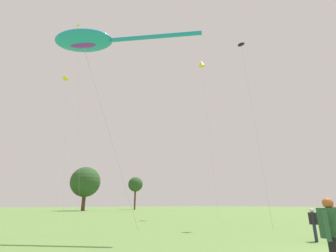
% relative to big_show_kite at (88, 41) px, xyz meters
% --- Properties ---
extents(big_show_kite, '(7.99, 7.57, 12.30)m').
position_rel_big_show_kite_xyz_m(big_show_kite, '(0.00, 0.00, 0.00)').
color(big_show_kite, '#1E8CBF').
rests_on(big_show_kite, ground).
extents(person_grey_haired_man, '(0.61, 0.45, 1.70)m').
position_rel_big_show_kite_xyz_m(person_grey_haired_man, '(2.32, -11.95, -10.91)').
color(person_grey_haired_man, black).
rests_on(person_grey_haired_man, ground).
extents(person_photographer, '(0.47, 0.40, 1.38)m').
position_rel_big_show_kite_xyz_m(person_photographer, '(8.29, -8.71, -11.10)').
color(person_photographer, '#282D42').
rests_on(person_photographer, ground).
extents(small_kite_triangle_green, '(1.90, 1.94, 16.45)m').
position_rel_big_show_kite_xyz_m(small_kite_triangle_green, '(1.92, 15.06, 4.20)').
color(small_kite_triangle_green, yellow).
rests_on(small_kite_triangle_green, ground).
extents(small_kite_box_yellow, '(3.16, 0.77, 24.90)m').
position_rel_big_show_kite_xyz_m(small_kite_box_yellow, '(3.04, 15.43, 9.48)').
color(small_kite_box_yellow, yellow).
rests_on(small_kite_box_yellow, ground).
extents(small_kite_delta_white, '(2.40, 3.83, 20.72)m').
position_rel_big_show_kite_xyz_m(small_kite_delta_white, '(17.83, 7.61, 8.33)').
color(small_kite_delta_white, yellow).
rests_on(small_kite_delta_white, ground).
extents(small_kite_stunt_black, '(1.04, 1.92, 15.33)m').
position_rel_big_show_kite_xyz_m(small_kite_stunt_black, '(12.56, -2.89, 2.65)').
color(small_kite_stunt_black, black).
rests_on(small_kite_stunt_black, ground).
extents(tree_broad_distant, '(4.24, 4.24, 9.24)m').
position_rel_big_show_kite_xyz_m(tree_broad_distant, '(32.31, 52.29, -4.85)').
color(tree_broad_distant, '#513823').
rests_on(tree_broad_distant, ground).
extents(tree_oak_left, '(7.43, 7.43, 10.65)m').
position_rel_big_show_kite_xyz_m(tree_oak_left, '(16.75, 49.96, -5.00)').
color(tree_oak_left, '#513823').
rests_on(tree_oak_left, ground).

